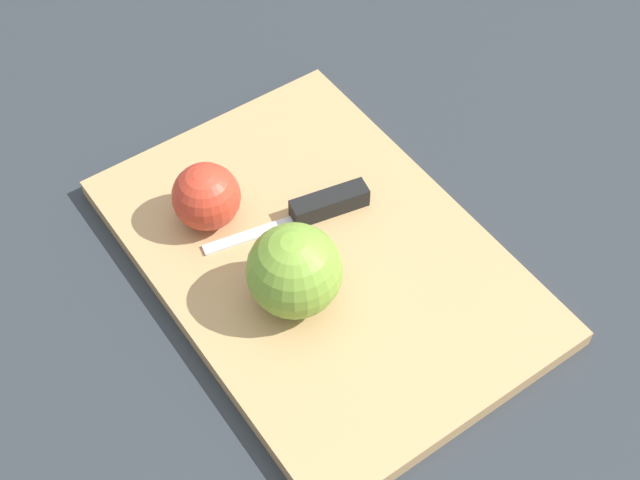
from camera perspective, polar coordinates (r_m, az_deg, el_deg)
name	(u,v)px	position (r m, az deg, el deg)	size (l,w,h in m)	color
ground_plane	(320,264)	(0.87, 0.00, -1.56)	(4.00, 4.00, 0.00)	#282D33
cutting_board	(320,259)	(0.86, 0.00, -1.19)	(0.45, 0.33, 0.02)	tan
apple_half_left	(295,271)	(0.79, -1.64, -1.97)	(0.09, 0.09, 0.09)	olive
apple_half_right	(206,197)	(0.86, -7.30, 2.76)	(0.07, 0.07, 0.07)	red
knife	(323,206)	(0.88, 0.17, 2.21)	(0.04, 0.17, 0.02)	silver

